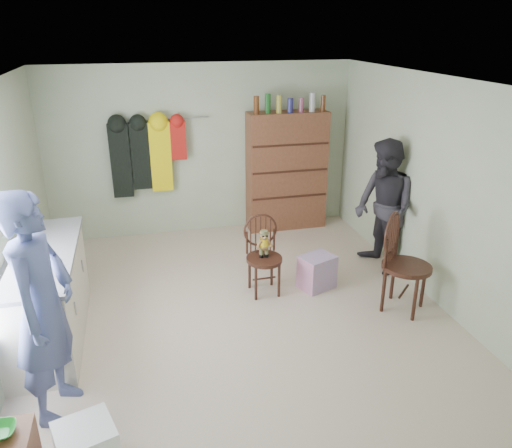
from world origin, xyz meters
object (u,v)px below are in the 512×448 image
object	(u,v)px
counter	(48,295)
chair_far	(401,259)
chair_front	(263,250)
dresser	(287,170)

from	to	relation	value
counter	chair_far	size ratio (longest dim) A/B	1.64
chair_front	dresser	world-z (taller)	dresser
counter	chair_far	xyz separation A→B (m)	(3.70, -0.35, 0.14)
chair_far	dresser	size ratio (longest dim) A/B	0.55
chair_front	chair_far	world-z (taller)	chair_far
chair_far	dresser	world-z (taller)	dresser
chair_front	dresser	distance (m)	2.14
chair_far	chair_front	bearing A→B (deg)	107.36
chair_front	chair_far	size ratio (longest dim) A/B	0.84
chair_front	chair_far	bearing A→B (deg)	-29.88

